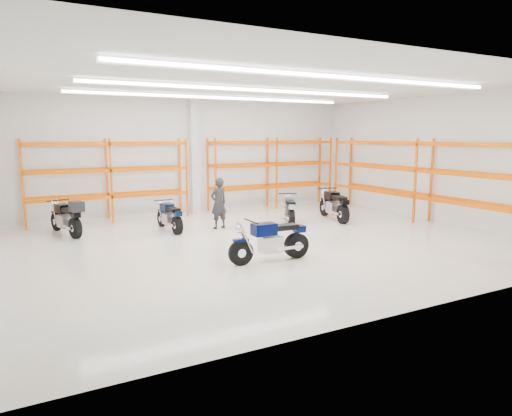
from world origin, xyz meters
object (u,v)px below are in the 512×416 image
motorcycle_back_a (67,218)px  structural_column (194,157)px  standing_man (219,203)px  motorcycle_main (273,241)px  motorcycle_back_d (335,206)px  motorcycle_back_c (289,210)px  motorcycle_back_b (170,217)px

motorcycle_back_a → structural_column: structural_column is taller
standing_man → structural_column: size_ratio=0.38×
motorcycle_main → motorcycle_back_d: (4.80, 3.76, 0.03)m
motorcycle_back_a → structural_column: size_ratio=0.49×
motorcycle_back_c → motorcycle_back_d: 1.82m
motorcycle_back_a → motorcycle_back_c: bearing=-12.2°
motorcycle_back_d → motorcycle_back_b: bearing=170.9°
motorcycle_back_d → standing_man: 4.43m
motorcycle_main → standing_man: 4.39m
motorcycle_main → motorcycle_back_c: 5.02m
motorcycle_back_c → standing_man: 2.63m
motorcycle_back_b → motorcycle_back_c: bearing=-9.5°
structural_column → standing_man: bearing=-97.4°
standing_man → motorcycle_back_b: bearing=-26.4°
motorcycle_back_d → structural_column: 5.90m
motorcycle_back_c → motorcycle_back_b: bearing=170.5°
motorcycle_main → structural_column: bearing=83.7°
motorcycle_back_b → motorcycle_back_a: bearing=164.1°
motorcycle_back_b → standing_man: standing_man is taller
motorcycle_back_d → standing_man: (-4.38, 0.59, 0.33)m
structural_column → motorcycle_main: bearing=-96.3°
motorcycle_main → motorcycle_back_b: (-1.16, 4.72, -0.05)m
motorcycle_main → motorcycle_back_c: size_ratio=1.14×
motorcycle_back_a → motorcycle_back_b: (3.02, -0.86, -0.09)m
motorcycle_main → motorcycle_back_d: 6.10m
motorcycle_back_c → structural_column: 4.69m
standing_man → motorcycle_main: bearing=71.3°
motorcycle_back_b → motorcycle_back_d: size_ratio=0.87×
motorcycle_back_b → standing_man: (1.58, -0.37, 0.40)m
motorcycle_back_a → motorcycle_back_c: (7.18, -1.56, -0.08)m
motorcycle_back_b → standing_man: bearing=-13.2°
motorcycle_back_d → motorcycle_back_a: bearing=168.5°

